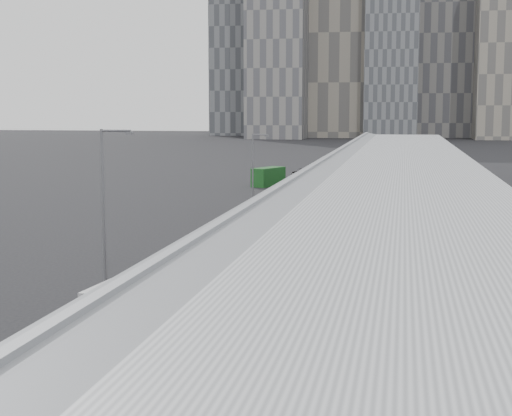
% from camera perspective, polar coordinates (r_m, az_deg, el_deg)
% --- Properties ---
extents(sidewalk, '(10.00, 170.00, 0.12)m').
position_cam_1_polar(sidewalk, '(56.89, 6.25, -3.93)').
color(sidewalk, gray).
rests_on(sidewalk, ground).
extents(lane_line, '(0.12, 160.00, 0.02)m').
position_cam_1_polar(lane_line, '(58.62, -4.06, -3.63)').
color(lane_line, gold).
rests_on(lane_line, ground).
extents(depot, '(12.45, 160.40, 7.20)m').
position_cam_1_polar(depot, '(56.18, 10.36, -0.58)').
color(depot, gray).
rests_on(depot, ground).
extents(skyline, '(145.00, 64.00, 120.00)m').
position_cam_1_polar(skyline, '(327.69, 8.00, 14.07)').
color(skyline, slate).
rests_on(skyline, ground).
extents(bus_2, '(4.07, 13.67, 3.94)m').
position_cam_1_polar(bus_2, '(38.26, -6.02, -6.94)').
color(bus_2, '#B2B2B4').
rests_on(bus_2, ground).
extents(bus_3, '(3.58, 12.89, 3.72)m').
position_cam_1_polar(bus_3, '(52.50, -1.29, -3.15)').
color(bus_3, slate).
rests_on(bus_3, ground).
extents(bus_4, '(3.65, 12.25, 3.53)m').
position_cam_1_polar(bus_4, '(63.96, 1.14, -1.36)').
color(bus_4, '#ACADB6').
rests_on(bus_4, ground).
extents(bus_5, '(3.03, 12.66, 3.67)m').
position_cam_1_polar(bus_5, '(79.16, 2.77, 0.32)').
color(bus_5, black).
rests_on(bus_5, ground).
extents(bus_6, '(3.31, 13.88, 4.03)m').
position_cam_1_polar(bus_6, '(90.63, 3.84, 1.27)').
color(bus_6, white).
rests_on(bus_6, ground).
extents(bus_7, '(3.58, 12.86, 3.71)m').
position_cam_1_polar(bus_7, '(104.37, 4.75, 1.96)').
color(bus_7, gray).
rests_on(bus_7, ground).
extents(bus_8, '(2.99, 13.28, 3.87)m').
position_cam_1_polar(bus_8, '(120.41, 5.26, 2.68)').
color(bus_8, '#95969E').
rests_on(bus_8, ground).
extents(tree_1, '(2.11, 2.11, 4.07)m').
position_cam_1_polar(tree_1, '(35.31, -1.81, -5.88)').
color(tree_1, black).
rests_on(tree_1, ground).
extents(tree_2, '(1.31, 1.31, 4.14)m').
position_cam_1_polar(tree_2, '(59.57, 3.77, -0.15)').
color(tree_2, black).
rests_on(tree_2, ground).
extents(tree_3, '(1.94, 1.94, 4.84)m').
position_cam_1_polar(tree_3, '(84.43, 5.62, 2.28)').
color(tree_3, black).
rests_on(tree_3, ground).
extents(tree_4, '(2.14, 2.14, 4.76)m').
position_cam_1_polar(tree_4, '(102.44, 6.46, 3.02)').
color(tree_4, black).
rests_on(tree_4, ground).
extents(tree_5, '(1.79, 1.79, 4.11)m').
position_cam_1_polar(tree_5, '(128.45, 7.40, 3.62)').
color(tree_5, black).
rests_on(tree_5, ground).
extents(street_lamp_near, '(2.04, 0.22, 9.84)m').
position_cam_1_polar(street_lamp_near, '(47.45, -10.86, 0.57)').
color(street_lamp_near, '#59595E').
rests_on(street_lamp_near, ground).
extents(street_lamp_far, '(2.04, 0.22, 8.17)m').
position_cam_1_polar(street_lamp_far, '(92.80, -0.12, 3.32)').
color(street_lamp_far, '#59595E').
rests_on(street_lamp_far, ground).
extents(shipping_container, '(4.36, 6.38, 2.68)m').
position_cam_1_polar(shipping_container, '(113.47, 0.90, 2.29)').
color(shipping_container, '#144318').
rests_on(shipping_container, ground).
extents(suv, '(3.58, 5.46, 1.40)m').
position_cam_1_polar(suv, '(128.95, 3.38, 2.57)').
color(suv, black).
rests_on(suv, ground).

